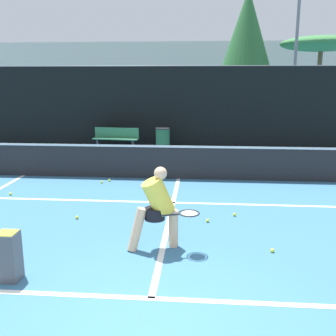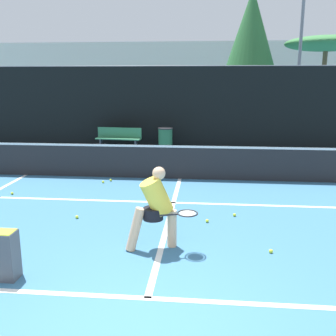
# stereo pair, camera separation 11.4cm
# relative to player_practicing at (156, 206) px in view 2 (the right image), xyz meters

# --- Properties ---
(court_baseline_near) EXTENTS (11.00, 0.10, 0.01)m
(court_baseline_near) POSITION_rel_player_practicing_xyz_m (0.08, -1.54, -0.73)
(court_baseline_near) COLOR white
(court_baseline_near) RESTS_ON ground
(court_service_line) EXTENTS (8.25, 0.10, 0.01)m
(court_service_line) POSITION_rel_player_practicing_xyz_m (0.08, 2.45, -0.73)
(court_service_line) COLOR white
(court_service_line) RESTS_ON ground
(court_center_mark) EXTENTS (0.10, 6.17, 0.01)m
(court_center_mark) POSITION_rel_player_practicing_xyz_m (0.08, 1.54, -0.73)
(court_center_mark) COLOR white
(court_center_mark) RESTS_ON ground
(net) EXTENTS (11.09, 0.09, 1.07)m
(net) POSITION_rel_player_practicing_xyz_m (0.08, 4.63, -0.23)
(net) COLOR slate
(net) RESTS_ON ground
(fence_back) EXTENTS (24.00, 0.06, 3.24)m
(fence_back) POSITION_rel_player_practicing_xyz_m (0.08, 9.79, 0.88)
(fence_back) COLOR black
(fence_back) RESTS_ON ground
(player_practicing) EXTENTS (1.25, 0.52, 1.40)m
(player_practicing) POSITION_rel_player_practicing_xyz_m (0.00, 0.00, 0.00)
(player_practicing) COLOR #DBAD84
(player_practicing) RESTS_ON ground
(tennis_ball_scattered_0) EXTENTS (0.07, 0.07, 0.07)m
(tennis_ball_scattered_0) POSITION_rel_player_practicing_xyz_m (1.41, 1.67, -0.70)
(tennis_ball_scattered_0) COLOR #D1E033
(tennis_ball_scattered_0) RESTS_ON ground
(tennis_ball_scattered_1) EXTENTS (0.07, 0.07, 0.07)m
(tennis_ball_scattered_1) POSITION_rel_player_practicing_xyz_m (-3.88, 2.70, -0.70)
(tennis_ball_scattered_1) COLOR #D1E033
(tennis_ball_scattered_1) RESTS_ON ground
(tennis_ball_scattered_2) EXTENTS (0.07, 0.07, 0.07)m
(tennis_ball_scattered_2) POSITION_rel_player_practicing_xyz_m (-1.77, 1.24, -0.70)
(tennis_ball_scattered_2) COLOR #D1E033
(tennis_ball_scattered_2) RESTS_ON ground
(tennis_ball_scattered_3) EXTENTS (0.07, 0.07, 0.07)m
(tennis_ball_scattered_3) POSITION_rel_player_practicing_xyz_m (-1.79, 4.18, -0.70)
(tennis_ball_scattered_3) COLOR #D1E033
(tennis_ball_scattered_3) RESTS_ON ground
(tennis_ball_scattered_4) EXTENTS (0.07, 0.07, 0.07)m
(tennis_ball_scattered_4) POSITION_rel_player_practicing_xyz_m (0.85, 1.27, -0.70)
(tennis_ball_scattered_4) COLOR #D1E033
(tennis_ball_scattered_4) RESTS_ON ground
(tennis_ball_scattered_5) EXTENTS (0.07, 0.07, 0.07)m
(tennis_ball_scattered_5) POSITION_rel_player_practicing_xyz_m (1.88, -0.01, -0.70)
(tennis_ball_scattered_5) COLOR #D1E033
(tennis_ball_scattered_5) RESTS_ON ground
(tennis_ball_scattered_6) EXTENTS (0.07, 0.07, 0.07)m
(tennis_ball_scattered_6) POSITION_rel_player_practicing_xyz_m (-1.95, 3.97, -0.70)
(tennis_ball_scattered_6) COLOR #D1E033
(tennis_ball_scattered_6) RESTS_ON ground
(ball_hopper) EXTENTS (0.28, 0.28, 0.71)m
(ball_hopper) POSITION_rel_player_practicing_xyz_m (-1.95, -1.22, -0.37)
(ball_hopper) COLOR #4C4C51
(ball_hopper) RESTS_ON ground
(courtside_bench) EXTENTS (1.82, 0.57, 0.86)m
(courtside_bench) POSITION_rel_player_practicing_xyz_m (-2.62, 8.99, -0.26)
(courtside_bench) COLOR #33724C
(courtside_bench) RESTS_ON ground
(trash_bin) EXTENTS (0.57, 0.57, 0.88)m
(trash_bin) POSITION_rel_player_practicing_xyz_m (-0.78, 8.98, -0.29)
(trash_bin) COLOR #28603D
(trash_bin) RESTS_ON ground
(parked_car) EXTENTS (1.69, 3.99, 1.49)m
(parked_car) POSITION_rel_player_practicing_xyz_m (-1.86, 11.85, -0.11)
(parked_car) COLOR maroon
(parked_car) RESTS_ON ground
(floodlight_mast) EXTENTS (1.10, 0.24, 7.40)m
(floodlight_mast) POSITION_rel_player_practicing_xyz_m (5.37, 14.87, 4.06)
(floodlight_mast) COLOR slate
(floodlight_mast) RESTS_ON ground
(tree_west) EXTENTS (2.98, 2.98, 7.94)m
(tree_west) POSITION_rel_player_practicing_xyz_m (3.35, 18.94, 4.86)
(tree_west) COLOR brown
(tree_west) RESTS_ON ground
(tree_mid) EXTENTS (4.85, 4.85, 5.21)m
(tree_mid) POSITION_rel_player_practicing_xyz_m (7.82, 19.24, 3.98)
(tree_mid) COLOR brown
(tree_mid) RESTS_ON ground
(building_far) EXTENTS (36.00, 2.40, 5.74)m
(building_far) POSITION_rel_player_practicing_xyz_m (0.08, 29.51, 2.13)
(building_far) COLOR beige
(building_far) RESTS_ON ground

